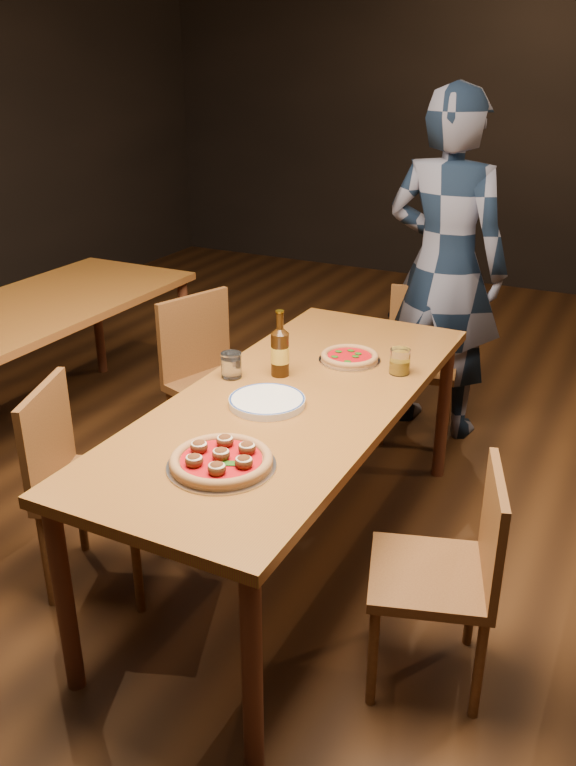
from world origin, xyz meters
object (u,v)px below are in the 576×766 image
at_px(table_main, 294,412).
at_px(amber_glass, 400,361).
at_px(chair_end, 419,365).
at_px(water_glass, 231,365).
at_px(chair_main_nw, 101,485).
at_px(diner, 445,268).
at_px(chair_main_sw, 221,385).
at_px(pizza_meatball, 221,460).
at_px(beer_bottle, 280,353).
at_px(pizza_margherita, 350,357).
at_px(table_left, 22,323).
at_px(plate_stack, 267,402).
at_px(chair_main_e, 430,574).

height_order(table_main, amber_glass, amber_glass).
xyz_separation_m(chair_end, water_glass, (-0.40, -1.27, 0.39)).
xyz_separation_m(chair_main_nw, diner, (0.74, 1.92, 0.48)).
bearing_deg(chair_end, table_main, -106.38).
height_order(chair_main_sw, pizza_meatball, chair_main_sw).
height_order(beer_bottle, amber_glass, beer_bottle).
relative_size(table_main, pizza_meatball, 5.81).
bearing_deg(diner, pizza_margherita, 92.66).
distance_m(table_left, pizza_margherita, 1.76).
bearing_deg(pizza_meatball, chair_main_sw, 122.08).
xyz_separation_m(pizza_margherita, plate_stack, (-0.10, -0.54, -0.00)).
height_order(chair_main_nw, chair_main_sw, chair_main_sw).
height_order(pizza_meatball, pizza_margherita, pizza_meatball).
bearing_deg(plate_stack, water_glass, 146.50).
bearing_deg(plate_stack, table_main, 67.76).
bearing_deg(chair_main_nw, plate_stack, -79.94).
xyz_separation_m(pizza_meatball, amber_glass, (0.25, 0.97, 0.03)).
relative_size(chair_main_e, plate_stack, 2.90).
bearing_deg(beer_bottle, pizza_margherita, 54.89).
distance_m(table_main, chair_main_e, 0.81).
bearing_deg(table_left, pizza_meatball, -26.91).
distance_m(table_main, table_left, 1.73).
bearing_deg(table_main, chair_end, 85.69).
distance_m(chair_main_nw, chair_end, 1.89).
relative_size(table_main, chair_main_nw, 2.31).
bearing_deg(chair_main_sw, diner, -21.68).
relative_size(plate_stack, amber_glass, 2.73).
relative_size(chair_main_e, pizza_meatball, 2.37).
distance_m(pizza_margherita, diner, 1.07).
distance_m(chair_end, amber_glass, 1.02).
xyz_separation_m(table_main, chair_end, (0.10, 1.31, -0.26)).
bearing_deg(beer_bottle, chair_main_sw, 144.19).
distance_m(chair_main_sw, pizza_margherita, 0.78).
bearing_deg(chair_main_nw, chair_main_sw, -17.02).
xyz_separation_m(pizza_margherita, water_glass, (-0.35, -0.38, 0.03)).
xyz_separation_m(chair_main_sw, water_glass, (0.36, -0.48, 0.35)).
xyz_separation_m(chair_main_sw, plate_stack, (0.61, -0.65, 0.31)).
xyz_separation_m(chair_main_nw, amber_glass, (0.88, 0.83, 0.37)).
bearing_deg(diner, plate_stack, 90.77).
xyz_separation_m(plate_stack, diner, (0.20, 1.60, 0.15)).
xyz_separation_m(table_main, water_glass, (-0.30, 0.04, 0.12)).
bearing_deg(amber_glass, pizza_margherita, 171.28).
relative_size(chair_main_e, pizza_margherita, 3.14).
relative_size(table_left, beer_bottle, 7.56).
relative_size(pizza_meatball, beer_bottle, 1.30).
bearing_deg(amber_glass, plate_stack, -123.42).
distance_m(pizza_margherita, plate_stack, 0.55).
height_order(chair_main_nw, beer_bottle, beer_bottle).
relative_size(plate_stack, water_glass, 2.74).
distance_m(chair_main_sw, chair_main_e, 1.59).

